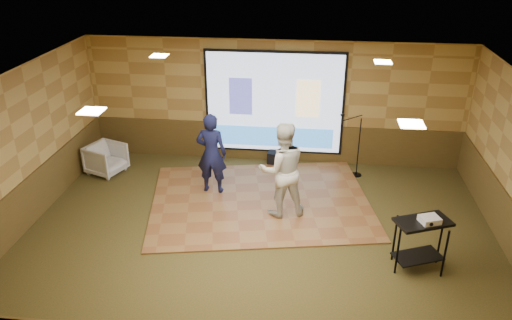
# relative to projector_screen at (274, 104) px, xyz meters

# --- Properties ---
(ground) EXTENTS (9.00, 9.00, 0.00)m
(ground) POSITION_rel_projector_screen_xyz_m (0.00, -3.44, -1.47)
(ground) COLOR #2E3A1A
(ground) RESTS_ON ground
(room_shell) EXTENTS (9.04, 7.04, 3.02)m
(room_shell) POSITION_rel_projector_screen_xyz_m (0.00, -3.44, 0.62)
(room_shell) COLOR tan
(room_shell) RESTS_ON ground
(wainscot_back) EXTENTS (9.00, 0.04, 0.95)m
(wainscot_back) POSITION_rel_projector_screen_xyz_m (0.00, 0.04, -1.00)
(wainscot_back) COLOR #503D1A
(wainscot_back) RESTS_ON ground
(wainscot_left) EXTENTS (0.04, 7.00, 0.95)m
(wainscot_left) POSITION_rel_projector_screen_xyz_m (-4.48, -3.44, -1.00)
(wainscot_left) COLOR #503D1A
(wainscot_left) RESTS_ON ground
(wainscot_right) EXTENTS (0.04, 7.00, 0.95)m
(wainscot_right) POSITION_rel_projector_screen_xyz_m (4.48, -3.44, -1.00)
(wainscot_right) COLOR #503D1A
(wainscot_right) RESTS_ON ground
(projector_screen) EXTENTS (3.32, 0.06, 2.52)m
(projector_screen) POSITION_rel_projector_screen_xyz_m (0.00, 0.00, 0.00)
(projector_screen) COLOR black
(projector_screen) RESTS_ON room_shell
(downlight_nw) EXTENTS (0.32, 0.32, 0.02)m
(downlight_nw) POSITION_rel_projector_screen_xyz_m (-2.20, -1.64, 1.50)
(downlight_nw) COLOR beige
(downlight_nw) RESTS_ON room_shell
(downlight_ne) EXTENTS (0.32, 0.32, 0.02)m
(downlight_ne) POSITION_rel_projector_screen_xyz_m (2.20, -1.64, 1.50)
(downlight_ne) COLOR beige
(downlight_ne) RESTS_ON room_shell
(downlight_sw) EXTENTS (0.32, 0.32, 0.02)m
(downlight_sw) POSITION_rel_projector_screen_xyz_m (-2.20, -4.94, 1.50)
(downlight_sw) COLOR beige
(downlight_sw) RESTS_ON room_shell
(downlight_se) EXTENTS (0.32, 0.32, 0.02)m
(downlight_se) POSITION_rel_projector_screen_xyz_m (2.20, -4.94, 1.50)
(downlight_se) COLOR beige
(downlight_se) RESTS_ON room_shell
(dance_floor) EXTENTS (5.14, 4.27, 0.03)m
(dance_floor) POSITION_rel_projector_screen_xyz_m (-0.10, -2.09, -1.46)
(dance_floor) COLOR brown
(dance_floor) RESTS_ON ground
(player_left) EXTENTS (0.68, 0.47, 1.79)m
(player_left) POSITION_rel_projector_screen_xyz_m (-1.19, -1.78, -0.55)
(player_left) COLOR #14173F
(player_left) RESTS_ON dance_floor
(player_right) EXTENTS (1.13, 0.99, 1.95)m
(player_right) POSITION_rel_projector_screen_xyz_m (0.37, -2.54, -0.47)
(player_right) COLOR silver
(player_right) RESTS_ON dance_floor
(av_table) EXTENTS (0.90, 0.47, 0.95)m
(av_table) POSITION_rel_projector_screen_xyz_m (2.80, -4.03, -0.81)
(av_table) COLOR black
(av_table) RESTS_ON ground
(projector) EXTENTS (0.38, 0.35, 0.10)m
(projector) POSITION_rel_projector_screen_xyz_m (2.88, -4.07, -0.47)
(projector) COLOR white
(projector) RESTS_ON av_table
(mic_stand) EXTENTS (0.60, 0.25, 1.54)m
(mic_stand) POSITION_rel_projector_screen_xyz_m (1.95, -0.60, -0.98)
(mic_stand) COLOR black
(mic_stand) RESTS_ON ground
(banquet_chair) EXTENTS (1.00, 0.99, 0.71)m
(banquet_chair) POSITION_rel_projector_screen_xyz_m (-3.86, -1.14, -1.12)
(banquet_chair) COLOR gray
(banquet_chair) RESTS_ON ground
(duffel_bag) EXTENTS (0.53, 0.38, 0.31)m
(duffel_bag) POSITION_rel_projector_screen_xyz_m (0.14, -0.19, -1.32)
(duffel_bag) COLOR black
(duffel_bag) RESTS_ON ground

